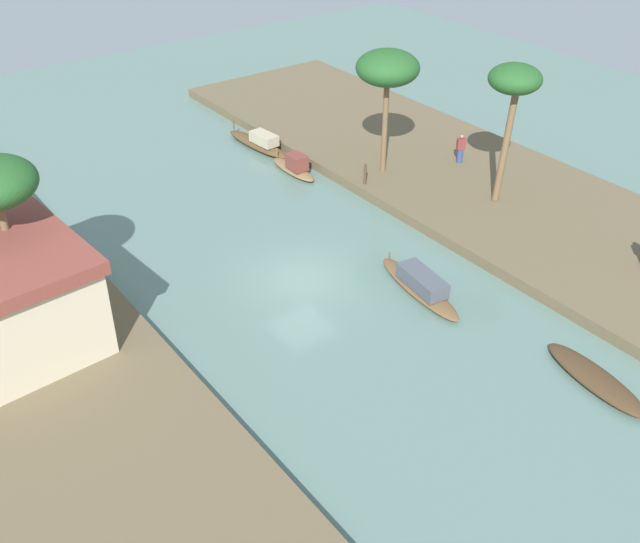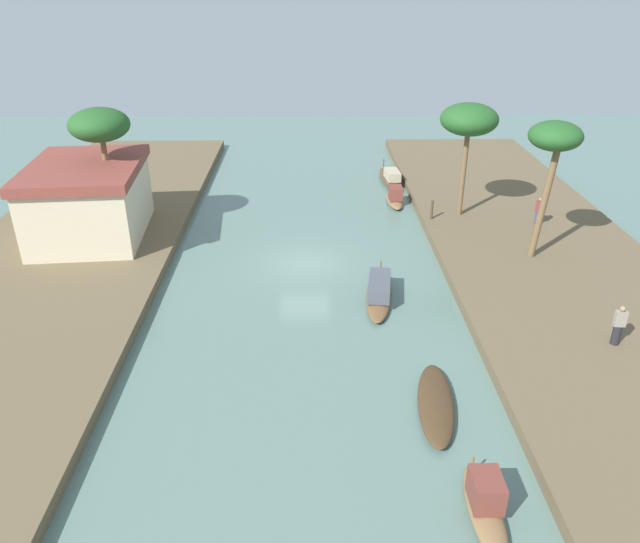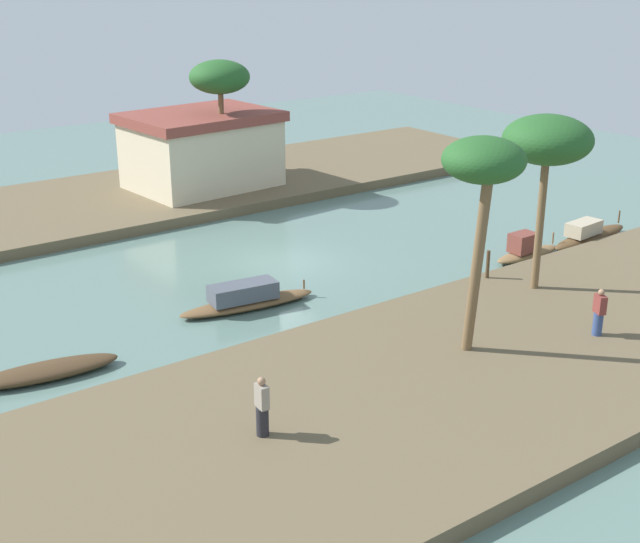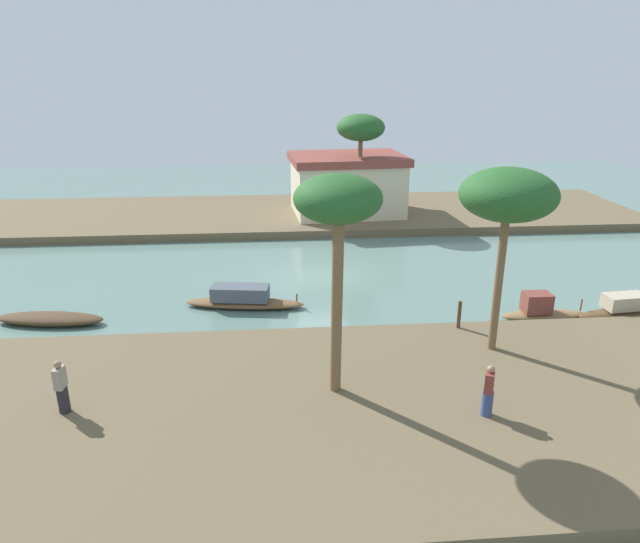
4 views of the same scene
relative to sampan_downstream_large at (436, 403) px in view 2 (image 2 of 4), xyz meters
name	(u,v)px [view 2 (image 2 of 4)]	position (x,y,z in m)	size (l,w,h in m)	color
river_water	(304,263)	(11.29, 4.39, -0.21)	(68.69, 68.69, 0.00)	slate
riverbank_left	(543,256)	(11.29, -7.58, 0.04)	(44.74, 10.55, 0.50)	brown
riverbank_right	(62,261)	(11.29, 16.36, 0.04)	(44.74, 10.55, 0.50)	brown
sampan_downstream_large	(436,403)	(0.00, 0.00, 0.00)	(4.50, 1.77, 0.42)	#47331E
sampan_near_left_bank	(379,290)	(7.66, 1.06, 0.16)	(5.24, 1.81, 0.96)	brown
sampan_open_hull	(391,178)	(23.65, -1.45, 0.17)	(5.19, 1.46, 1.07)	brown
sampan_upstream_small	(395,197)	(19.85, -1.23, 0.18)	(3.51, 0.94, 1.15)	brown
sampan_foreground	(485,503)	(-4.43, -0.45, 0.24)	(3.38, 0.89, 1.27)	brown
person_on_near_bank	(618,327)	(3.01, -7.31, 1.03)	(0.35, 0.43, 1.62)	#232328
person_by_mooring	(539,212)	(14.90, -8.45, 1.03)	(0.41, 0.50, 1.55)	#33477A
mooring_post	(432,210)	(15.89, -2.77, 0.83)	(0.14, 0.14, 1.07)	#4C3823
palm_tree_left_near	(555,141)	(10.80, -6.94, 6.02)	(2.41, 2.41, 6.61)	brown
palm_tree_left_far	(469,121)	(16.53, -4.50, 5.66)	(3.11, 3.11, 6.29)	brown
palm_tree_right_tall	(99,126)	(14.68, 14.61, 5.88)	(3.04, 3.04, 6.50)	brown
riverside_building	(89,200)	(13.98, 15.53, 2.24)	(7.71, 6.03, 3.84)	beige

